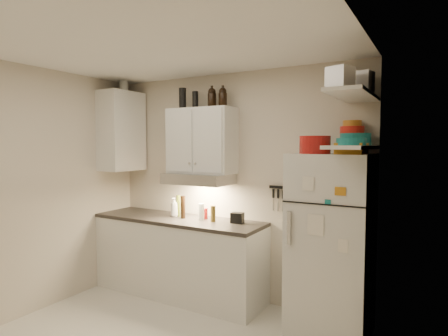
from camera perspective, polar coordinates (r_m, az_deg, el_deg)
The scene contains 35 objects.
ceiling at distance 3.22m, azimuth -12.62°, elevation 18.42°, with size 3.20×3.00×0.02m, color white.
back_wall at distance 4.37m, azimuth 1.16°, elevation -2.73°, with size 3.20×0.02×2.60m, color beige.
left_wall at distance 4.39m, azimuth -28.07°, elevation -3.13°, with size 0.02×3.00×2.60m, color beige.
right_wall at distance 2.40m, azimuth 17.86°, elevation -8.22°, with size 0.02×3.00×2.60m, color beige.
base_cabinet at distance 4.59m, azimuth -6.99°, elevation -13.44°, with size 2.10×0.60×0.88m, color white.
countertop at distance 4.47m, azimuth -7.03°, elevation -7.80°, with size 2.10×0.62×0.04m, color #2C2825.
upper_cabinet at distance 4.35m, azimuth -3.42°, elevation 4.16°, with size 0.80×0.33×0.75m, color white.
side_cabinet at distance 4.97m, azimuth -15.34°, elevation 5.42°, with size 0.33×0.55×1.00m, color white.
range_hood at distance 4.31m, azimuth -3.87°, elevation -1.62°, with size 0.76×0.46×0.12m, color silver.
fridge at distance 3.68m, azimuth 16.02°, elevation -11.23°, with size 0.70×0.68×1.70m, color silver.
shelf_hi at distance 3.41m, azimuth 19.19°, elevation 10.44°, with size 0.30×0.95×0.03m, color white.
shelf_lo at distance 3.38m, azimuth 19.03°, elevation 3.02°, with size 0.30×0.95×0.03m, color white.
knife_strip at distance 4.06m, azimuth 9.70°, elevation -2.99°, with size 0.42×0.02×0.03m, color black.
dutch_oven at distance 3.45m, azimuth 13.68°, elevation 3.45°, with size 0.27×0.27×0.16m, color maroon.
book_stack at distance 3.39m, azimuth 18.86°, elevation 2.82°, with size 0.23×0.28×0.10m, color #BD7717.
spice_jar at distance 3.43m, azimuth 17.96°, elevation 2.86°, with size 0.06×0.06×0.10m, color silver.
stock_pot at distance 3.77m, azimuth 19.08°, elevation 11.64°, with size 0.30×0.30×0.22m, color silver.
tin_a at distance 3.39m, azimuth 20.20°, elevation 12.16°, with size 0.17×0.15×0.17m, color #AAAAAD.
tin_b at distance 3.11m, azimuth 17.27°, elevation 12.99°, with size 0.17×0.17×0.17m, color #AAAAAD.
bowl_teal at distance 3.71m, azimuth 19.39°, elevation 4.14°, with size 0.28×0.28×0.11m, color #157677.
bowl_orange at distance 3.76m, azimuth 18.94°, elevation 5.50°, with size 0.22×0.22×0.07m, color red.
bowl_yellow at distance 3.76m, azimuth 18.96°, elevation 6.44°, with size 0.17×0.17×0.06m, color #BB7321.
plates at distance 3.34m, azimuth 18.79°, elevation 3.80°, with size 0.24×0.24×0.06m, color #157677.
growler_a at distance 4.35m, azimuth -1.85°, elevation 10.67°, with size 0.10×0.10×0.23m, color black, non-canonical shape.
growler_b at distance 4.26m, azimuth -0.18°, elevation 10.75°, with size 0.09×0.09×0.22m, color black, non-canonical shape.
thermos_a at distance 4.46m, azimuth -4.39°, elevation 10.28°, with size 0.07×0.07×0.20m, color black.
thermos_b at distance 4.51m, azimuth -6.33°, elevation 10.46°, with size 0.08×0.08×0.25m, color black.
side_jar at distance 5.07m, azimuth -15.03°, elevation 11.89°, with size 0.11×0.11×0.14m, color silver.
soap_bottle at distance 4.52m, azimuth -7.60°, elevation -5.77°, with size 0.10×0.10×0.26m, color white.
pepper_mill at distance 4.20m, azimuth -1.68°, elevation -6.97°, with size 0.06×0.06×0.18m, color brown.
oil_bottle at distance 4.54m, azimuth -6.98°, elevation -5.73°, with size 0.05×0.05×0.25m, color #4C5816.
vinegar_bottle at distance 4.41m, azimuth -6.26°, elevation -5.94°, with size 0.06×0.06×0.27m, color black.
clear_bottle at distance 4.29m, azimuth -3.46°, elevation -6.69°, with size 0.06×0.06×0.19m, color silver.
red_jar at distance 4.37m, azimuth -2.91°, elevation -6.94°, with size 0.06×0.06×0.13m, color maroon.
caddy at distance 4.14m, azimuth 2.04°, elevation -7.60°, with size 0.13×0.10×0.12m, color black.
Camera 1 is at (2.10, -2.30, 1.79)m, focal length 30.00 mm.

